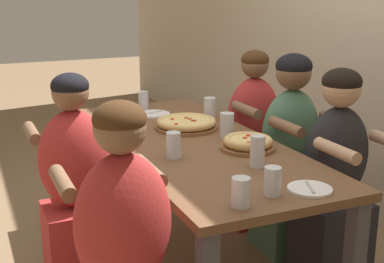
{
  "coord_description": "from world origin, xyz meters",
  "views": [
    {
      "loc": [
        2.52,
        -1.11,
        1.57
      ],
      "look_at": [
        0.0,
        0.0,
        0.81
      ],
      "focal_mm": 50.0,
      "sensor_mm": 36.0,
      "label": 1
    }
  ],
  "objects_px": {
    "drinking_glass_a": "(227,127)",
    "empty_plate_b": "(153,114)",
    "drinking_glass_e": "(257,151)",
    "diner_near_center": "(76,195)",
    "pizza_board_second": "(186,123)",
    "drinking_glass_b": "(143,101)",
    "diner_far_center": "(289,162)",
    "diner_far_midleft": "(253,147)",
    "empty_plate_a": "(310,189)",
    "diner_far_midright": "(334,188)",
    "drinking_glass_f": "(210,110)",
    "drinking_glass_c": "(241,194)",
    "pizza_board_main": "(248,143)",
    "drinking_glass_d": "(272,183)",
    "drinking_glass_g": "(174,147)"
  },
  "relations": [
    {
      "from": "drinking_glass_a",
      "to": "empty_plate_b",
      "type": "bearing_deg",
      "value": -163.8
    },
    {
      "from": "drinking_glass_e",
      "to": "diner_near_center",
      "type": "height_order",
      "value": "diner_near_center"
    },
    {
      "from": "pizza_board_second",
      "to": "empty_plate_b",
      "type": "relative_size",
      "value": 1.72
    },
    {
      "from": "drinking_glass_b",
      "to": "diner_far_center",
      "type": "relative_size",
      "value": 0.1
    },
    {
      "from": "diner_far_midleft",
      "to": "empty_plate_b",
      "type": "bearing_deg",
      "value": -18.73
    },
    {
      "from": "empty_plate_a",
      "to": "diner_far_midright",
      "type": "relative_size",
      "value": 0.16
    },
    {
      "from": "drinking_glass_e",
      "to": "drinking_glass_f",
      "type": "xyz_separation_m",
      "value": [
        -0.89,
        0.18,
        -0.01
      ]
    },
    {
      "from": "drinking_glass_b",
      "to": "drinking_glass_c",
      "type": "xyz_separation_m",
      "value": [
        1.69,
        -0.18,
        -0.01
      ]
    },
    {
      "from": "drinking_glass_b",
      "to": "diner_far_center",
      "type": "xyz_separation_m",
      "value": [
        0.82,
        0.63,
        -0.26
      ]
    },
    {
      "from": "pizza_board_main",
      "to": "diner_far_midright",
      "type": "xyz_separation_m",
      "value": [
        0.17,
        0.43,
        -0.25
      ]
    },
    {
      "from": "drinking_glass_a",
      "to": "drinking_glass_c",
      "type": "height_order",
      "value": "drinking_glass_a"
    },
    {
      "from": "pizza_board_main",
      "to": "drinking_glass_b",
      "type": "bearing_deg",
      "value": -169.45
    },
    {
      "from": "diner_far_center",
      "to": "empty_plate_b",
      "type": "bearing_deg",
      "value": -46.06
    },
    {
      "from": "diner_far_midright",
      "to": "diner_far_center",
      "type": "relative_size",
      "value": 0.98
    },
    {
      "from": "drinking_glass_a",
      "to": "pizza_board_second",
      "type": "bearing_deg",
      "value": -153.86
    },
    {
      "from": "diner_near_center",
      "to": "drinking_glass_f",
      "type": "bearing_deg",
      "value": 19.81
    },
    {
      "from": "pizza_board_second",
      "to": "drinking_glass_b",
      "type": "distance_m",
      "value": 0.58
    },
    {
      "from": "drinking_glass_b",
      "to": "drinking_glass_e",
      "type": "xyz_separation_m",
      "value": [
        1.32,
        0.11,
        0.01
      ]
    },
    {
      "from": "drinking_glass_d",
      "to": "diner_far_midleft",
      "type": "bearing_deg",
      "value": 152.9
    },
    {
      "from": "drinking_glass_e",
      "to": "diner_near_center",
      "type": "xyz_separation_m",
      "value": [
        -0.56,
        -0.73,
        -0.31
      ]
    },
    {
      "from": "drinking_glass_f",
      "to": "drinking_glass_g",
      "type": "height_order",
      "value": "drinking_glass_f"
    },
    {
      "from": "diner_far_midleft",
      "to": "diner_near_center",
      "type": "bearing_deg",
      "value": 16.69
    },
    {
      "from": "pizza_board_main",
      "to": "drinking_glass_f",
      "type": "bearing_deg",
      "value": 171.98
    },
    {
      "from": "drinking_glass_d",
      "to": "diner_far_midright",
      "type": "distance_m",
      "value": 0.81
    },
    {
      "from": "drinking_glass_a",
      "to": "drinking_glass_c",
      "type": "xyz_separation_m",
      "value": [
        0.86,
        -0.38,
        -0.01
      ]
    },
    {
      "from": "drinking_glass_a",
      "to": "drinking_glass_c",
      "type": "bearing_deg",
      "value": -24.12
    },
    {
      "from": "empty_plate_b",
      "to": "drinking_glass_a",
      "type": "bearing_deg",
      "value": 16.2
    },
    {
      "from": "drinking_glass_a",
      "to": "drinking_glass_c",
      "type": "relative_size",
      "value": 1.2
    },
    {
      "from": "pizza_board_second",
      "to": "empty_plate_a",
      "type": "distance_m",
      "value": 1.09
    },
    {
      "from": "drinking_glass_c",
      "to": "diner_near_center",
      "type": "height_order",
      "value": "diner_near_center"
    },
    {
      "from": "drinking_glass_a",
      "to": "drinking_glass_b",
      "type": "relative_size",
      "value": 1.13
    },
    {
      "from": "empty_plate_a",
      "to": "drinking_glass_f",
      "type": "distance_m",
      "value": 1.24
    },
    {
      "from": "pizza_board_second",
      "to": "drinking_glass_g",
      "type": "distance_m",
      "value": 0.55
    },
    {
      "from": "drinking_glass_g",
      "to": "diner_far_midright",
      "type": "relative_size",
      "value": 0.11
    },
    {
      "from": "diner_far_midright",
      "to": "pizza_board_second",
      "type": "bearing_deg",
      "value": -50.1
    },
    {
      "from": "drinking_glass_f",
      "to": "empty_plate_b",
      "type": "bearing_deg",
      "value": -132.73
    },
    {
      "from": "pizza_board_main",
      "to": "empty_plate_b",
      "type": "height_order",
      "value": "pizza_board_main"
    },
    {
      "from": "empty_plate_a",
      "to": "diner_far_center",
      "type": "distance_m",
      "value": 0.99
    },
    {
      "from": "drinking_glass_e",
      "to": "diner_near_center",
      "type": "distance_m",
      "value": 0.97
    },
    {
      "from": "drinking_glass_c",
      "to": "diner_near_center",
      "type": "bearing_deg",
      "value": -154.79
    },
    {
      "from": "drinking_glass_e",
      "to": "drinking_glass_f",
      "type": "relative_size",
      "value": 1.06
    },
    {
      "from": "drinking_glass_g",
      "to": "pizza_board_main",
      "type": "bearing_deg",
      "value": 86.51
    },
    {
      "from": "empty_plate_a",
      "to": "diner_far_midleft",
      "type": "xyz_separation_m",
      "value": [
        -1.28,
        0.48,
        -0.24
      ]
    },
    {
      "from": "drinking_glass_g",
      "to": "diner_far_midright",
      "type": "height_order",
      "value": "diner_far_midright"
    },
    {
      "from": "drinking_glass_a",
      "to": "drinking_glass_e",
      "type": "distance_m",
      "value": 0.5
    },
    {
      "from": "diner_far_center",
      "to": "drinking_glass_e",
      "type": "bearing_deg",
      "value": 43.78
    },
    {
      "from": "drinking_glass_f",
      "to": "drinking_glass_g",
      "type": "bearing_deg",
      "value": -38.41
    },
    {
      "from": "diner_far_center",
      "to": "drinking_glass_d",
      "type": "bearing_deg",
      "value": 52.01
    },
    {
      "from": "drinking_glass_b",
      "to": "drinking_glass_c",
      "type": "distance_m",
      "value": 1.7
    },
    {
      "from": "empty_plate_a",
      "to": "diner_near_center",
      "type": "xyz_separation_m",
      "value": [
        -0.9,
        -0.78,
        -0.24
      ]
    }
  ]
}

